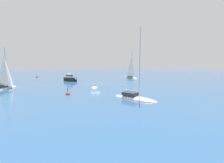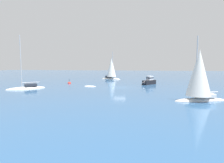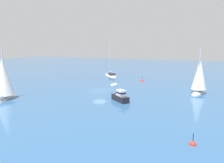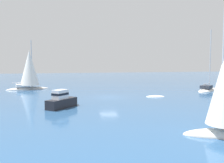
{
  "view_description": "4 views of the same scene",
  "coord_description": "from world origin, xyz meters",
  "px_view_note": "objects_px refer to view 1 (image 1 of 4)",
  "views": [
    {
      "loc": [
        4.34,
        45.09,
        6.2
      ],
      "look_at": [
        -3.75,
        3.48,
        0.88
      ],
      "focal_mm": 28.11,
      "sensor_mm": 36.0,
      "label": 1
    },
    {
      "loc": [
        -42.64,
        -3.3,
        5.66
      ],
      "look_at": [
        6.88,
        2.51,
        0.57
      ],
      "focal_mm": 31.75,
      "sensor_mm": 36.0,
      "label": 2
    },
    {
      "loc": [
        17.88,
        -42.83,
        10.49
      ],
      "look_at": [
        4.0,
        -3.49,
        2.75
      ],
      "focal_mm": 35.94,
      "sensor_mm": 36.0,
      "label": 3
    },
    {
      "loc": [
        33.82,
        -7.13,
        5.1
      ],
      "look_at": [
        -1.79,
        0.89,
        2.15
      ],
      "focal_mm": 38.72,
      "sensor_mm": 36.0,
      "label": 4
    }
  ],
  "objects_px": {
    "sailboat": "(5,74)",
    "mooring_buoy": "(37,77)",
    "ketch": "(134,98)",
    "channel_buoy": "(68,95)",
    "skiff": "(95,88)",
    "motor_cruiser": "(71,78)",
    "sailboat_1": "(131,68)"
  },
  "relations": [
    {
      "from": "sailboat",
      "to": "channel_buoy",
      "type": "xyz_separation_m",
      "value": [
        -13.45,
        9.25,
        -3.16
      ]
    },
    {
      "from": "ketch",
      "to": "channel_buoy",
      "type": "distance_m",
      "value": 11.94
    },
    {
      "from": "motor_cruiser",
      "to": "ketch",
      "type": "relative_size",
      "value": 0.39
    },
    {
      "from": "ketch",
      "to": "mooring_buoy",
      "type": "bearing_deg",
      "value": 171.83
    },
    {
      "from": "ketch",
      "to": "skiff",
      "type": "bearing_deg",
      "value": 164.47
    },
    {
      "from": "channel_buoy",
      "to": "mooring_buoy",
      "type": "relative_size",
      "value": 1.01
    },
    {
      "from": "motor_cruiser",
      "to": "sailboat",
      "type": "relative_size",
      "value": 0.47
    },
    {
      "from": "skiff",
      "to": "ketch",
      "type": "distance_m",
      "value": 13.26
    },
    {
      "from": "motor_cruiser",
      "to": "sailboat",
      "type": "distance_m",
      "value": 17.25
    },
    {
      "from": "motor_cruiser",
      "to": "skiff",
      "type": "xyz_separation_m",
      "value": [
        -5.65,
        13.45,
        -0.78
      ]
    },
    {
      "from": "ketch",
      "to": "sailboat",
      "type": "relative_size",
      "value": 1.23
    },
    {
      "from": "ketch",
      "to": "mooring_buoy",
      "type": "distance_m",
      "value": 45.35
    },
    {
      "from": "sailboat",
      "to": "channel_buoy",
      "type": "bearing_deg",
      "value": -105.18
    },
    {
      "from": "sailboat_1",
      "to": "mooring_buoy",
      "type": "bearing_deg",
      "value": -117.71
    },
    {
      "from": "sailboat_1",
      "to": "channel_buoy",
      "type": "relative_size",
      "value": 6.08
    },
    {
      "from": "sailboat_1",
      "to": "mooring_buoy",
      "type": "distance_m",
      "value": 33.1
    },
    {
      "from": "sailboat",
      "to": "channel_buoy",
      "type": "height_order",
      "value": "sailboat"
    },
    {
      "from": "skiff",
      "to": "mooring_buoy",
      "type": "relative_size",
      "value": 1.82
    },
    {
      "from": "sailboat",
      "to": "mooring_buoy",
      "type": "distance_m",
      "value": 24.56
    },
    {
      "from": "skiff",
      "to": "sailboat",
      "type": "relative_size",
      "value": 0.31
    },
    {
      "from": "sailboat",
      "to": "motor_cruiser",
      "type": "bearing_deg",
      "value": -31.21
    },
    {
      "from": "sailboat",
      "to": "sailboat_1",
      "type": "relative_size",
      "value": 0.96
    },
    {
      "from": "skiff",
      "to": "ketch",
      "type": "height_order",
      "value": "ketch"
    },
    {
      "from": "motor_cruiser",
      "to": "ketch",
      "type": "height_order",
      "value": "ketch"
    },
    {
      "from": "sailboat_1",
      "to": "ketch",
      "type": "bearing_deg",
      "value": -30.28
    },
    {
      "from": "ketch",
      "to": "mooring_buoy",
      "type": "relative_size",
      "value": 7.23
    },
    {
      "from": "ketch",
      "to": "channel_buoy",
      "type": "height_order",
      "value": "ketch"
    },
    {
      "from": "motor_cruiser",
      "to": "sailboat",
      "type": "height_order",
      "value": "sailboat"
    },
    {
      "from": "skiff",
      "to": "sailboat",
      "type": "xyz_separation_m",
      "value": [
        18.83,
        -2.6,
        3.17
      ]
    },
    {
      "from": "skiff",
      "to": "mooring_buoy",
      "type": "height_order",
      "value": "mooring_buoy"
    },
    {
      "from": "motor_cruiser",
      "to": "channel_buoy",
      "type": "distance_m",
      "value": 20.12
    },
    {
      "from": "motor_cruiser",
      "to": "channel_buoy",
      "type": "relative_size",
      "value": 2.77
    }
  ]
}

